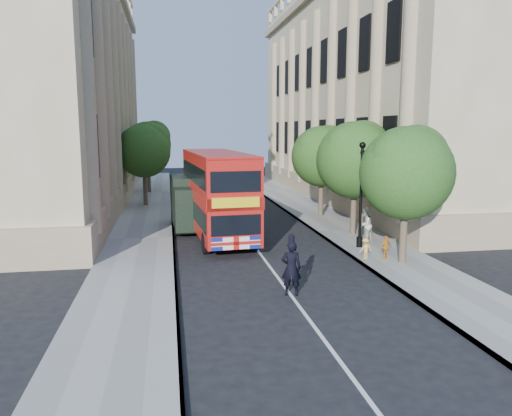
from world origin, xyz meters
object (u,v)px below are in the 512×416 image
lamp_post (361,199)px  double_decker_bus (217,192)px  box_van (192,204)px  police_constable (291,268)px  woman_pedestrian (365,225)px

lamp_post → double_decker_bus: (-6.63, 3.95, 0.01)m
double_decker_bus → box_van: double_decker_bus is taller
lamp_post → double_decker_bus: lamp_post is taller
box_van → police_constable: bearing=-79.3°
box_van → police_constable: box_van is taller
lamp_post → double_decker_bus: size_ratio=0.51×
lamp_post → box_van: lamp_post is taller
lamp_post → box_van: (-7.90, 6.46, -0.99)m
woman_pedestrian → box_van: bearing=-69.4°
double_decker_bus → police_constable: size_ratio=5.07×
box_van → woman_pedestrian: (8.58, -5.50, -0.49)m
lamp_post → double_decker_bus: bearing=149.2°
lamp_post → woman_pedestrian: lamp_post is taller
police_constable → woman_pedestrian: police_constable is taller
double_decker_bus → woman_pedestrian: 8.04m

